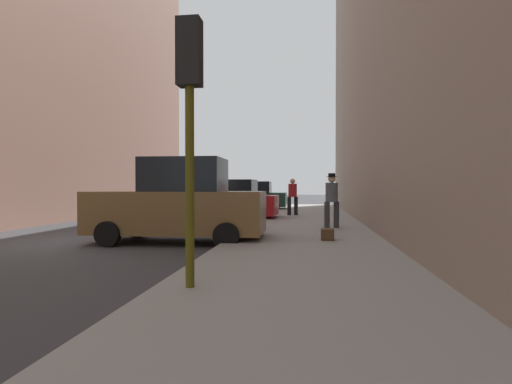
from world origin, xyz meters
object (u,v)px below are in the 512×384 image
(parked_bronze_suv, at_px, (179,204))
(pedestrian_with_beanie, at_px, (332,198))
(pedestrian_in_red_jacket, at_px, (293,195))
(fire_hydrant, at_px, (271,210))
(parked_dark_green_sedan, at_px, (253,197))
(parked_red_hatchback, at_px, (230,201))
(duffel_bag, at_px, (327,234))
(traffic_light, at_px, (190,93))

(parked_bronze_suv, relative_size, pedestrian_with_beanie, 2.61)
(pedestrian_with_beanie, distance_m, pedestrian_in_red_jacket, 5.83)
(fire_hydrant, relative_size, pedestrian_with_beanie, 0.40)
(fire_hydrant, height_order, pedestrian_in_red_jacket, pedestrian_in_red_jacket)
(parked_bronze_suv, distance_m, pedestrian_with_beanie, 5.08)
(parked_dark_green_sedan, bearing_deg, parked_red_hatchback, -90.00)
(fire_hydrant, xyz_separation_m, pedestrian_with_beanie, (2.36, -3.95, 0.64))
(fire_hydrant, height_order, duffel_bag, fire_hydrant)
(pedestrian_in_red_jacket, height_order, duffel_bag, pedestrian_in_red_jacket)
(parked_red_hatchback, distance_m, duffel_bag, 7.94)
(parked_bronze_suv, bearing_deg, duffel_bag, -0.60)
(traffic_light, relative_size, pedestrian_in_red_jacket, 2.11)
(duffel_bag, bearing_deg, pedestrian_in_red_jacket, 98.23)
(parked_dark_green_sedan, relative_size, duffel_bag, 9.56)
(parked_red_hatchback, distance_m, pedestrian_with_beanie, 5.74)
(parked_red_hatchback, xyz_separation_m, pedestrian_with_beanie, (4.17, -3.94, 0.29))
(traffic_light, xyz_separation_m, duffel_bag, (2.05, 5.02, -2.47))
(traffic_light, xyz_separation_m, pedestrian_with_beanie, (2.31, 7.97, -1.62))
(parked_red_hatchback, distance_m, pedestrian_in_red_jacket, 3.16)
(pedestrian_with_beanie, height_order, duffel_bag, pedestrian_with_beanie)
(parked_red_hatchback, xyz_separation_m, fire_hydrant, (1.80, 0.01, -0.35))
(fire_hydrant, xyz_separation_m, pedestrian_in_red_jacket, (0.86, 1.68, 0.61))
(pedestrian_with_beanie, bearing_deg, duffel_bag, -95.16)
(pedestrian_in_red_jacket, bearing_deg, traffic_light, -93.39)
(parked_bronze_suv, height_order, parked_red_hatchback, parked_bronze_suv)
(parked_bronze_suv, bearing_deg, parked_red_hatchback, 90.00)
(parked_red_hatchback, height_order, pedestrian_with_beanie, pedestrian_with_beanie)
(parked_dark_green_sedan, xyz_separation_m, duffel_bag, (3.90, -13.87, -0.56))
(parked_dark_green_sedan, bearing_deg, parked_bronze_suv, -90.00)
(parked_red_hatchback, distance_m, parked_dark_green_sedan, 6.98)
(parked_dark_green_sedan, xyz_separation_m, fire_hydrant, (1.80, -6.97, -0.35))
(parked_red_hatchback, bearing_deg, pedestrian_with_beanie, -43.43)
(pedestrian_with_beanie, distance_m, duffel_bag, 3.08)
(parked_bronze_suv, relative_size, traffic_light, 1.29)
(pedestrian_in_red_jacket, bearing_deg, fire_hydrant, -116.98)
(traffic_light, distance_m, pedestrian_in_red_jacket, 13.73)
(fire_hydrant, bearing_deg, parked_bronze_suv, -104.73)
(parked_bronze_suv, distance_m, traffic_light, 5.66)
(parked_red_hatchback, xyz_separation_m, duffel_bag, (3.90, -6.89, -0.56))
(traffic_light, bearing_deg, duffel_bag, 67.82)
(parked_bronze_suv, height_order, duffel_bag, parked_bronze_suv)
(pedestrian_with_beanie, xyz_separation_m, pedestrian_in_red_jacket, (-1.51, 5.64, -0.03))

